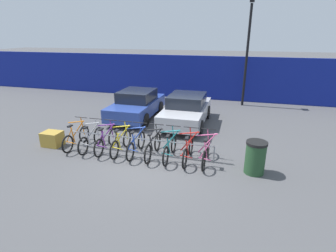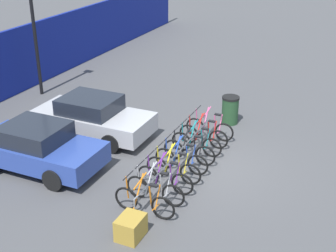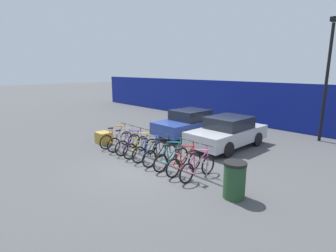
# 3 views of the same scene
# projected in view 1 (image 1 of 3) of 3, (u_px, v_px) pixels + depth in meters

# --- Properties ---
(ground_plane) EXTENTS (120.00, 120.00, 0.00)m
(ground_plane) POSITION_uv_depth(u_px,v_px,m) (148.00, 163.00, 8.68)
(ground_plane) COLOR #4C4C4F
(hoarding_wall) EXTENTS (36.00, 0.16, 2.73)m
(hoarding_wall) POSITION_uv_depth(u_px,v_px,m) (197.00, 77.00, 16.85)
(hoarding_wall) COLOR navy
(hoarding_wall) RESTS_ON ground
(bike_rack) EXTENTS (5.41, 0.04, 0.57)m
(bike_rack) POSITION_uv_depth(u_px,v_px,m) (138.00, 140.00, 9.27)
(bike_rack) COLOR gray
(bike_rack) RESTS_ON ground
(bicycle_orange) EXTENTS (0.68, 1.71, 1.05)m
(bicycle_orange) POSITION_uv_depth(u_px,v_px,m) (76.00, 138.00, 9.79)
(bicycle_orange) COLOR black
(bicycle_orange) RESTS_ON ground
(bicycle_silver) EXTENTS (0.68, 1.71, 1.05)m
(bicycle_silver) POSITION_uv_depth(u_px,v_px,m) (91.00, 139.00, 9.63)
(bicycle_silver) COLOR black
(bicycle_silver) RESTS_ON ground
(bicycle_purple) EXTENTS (0.68, 1.71, 1.05)m
(bicycle_purple) POSITION_uv_depth(u_px,v_px,m) (106.00, 141.00, 9.48)
(bicycle_purple) COLOR black
(bicycle_purple) RESTS_ON ground
(bicycle_yellow) EXTENTS (0.68, 1.71, 1.05)m
(bicycle_yellow) POSITION_uv_depth(u_px,v_px,m) (121.00, 143.00, 9.33)
(bicycle_yellow) COLOR black
(bicycle_yellow) RESTS_ON ground
(bicycle_blue) EXTENTS (0.68, 1.71, 1.05)m
(bicycle_blue) POSITION_uv_depth(u_px,v_px,m) (136.00, 144.00, 9.19)
(bicycle_blue) COLOR black
(bicycle_blue) RESTS_ON ground
(bicycle_black) EXTENTS (0.68, 1.71, 1.05)m
(bicycle_black) POSITION_uv_depth(u_px,v_px,m) (153.00, 146.00, 9.03)
(bicycle_black) COLOR black
(bicycle_black) RESTS_ON ground
(bicycle_teal) EXTENTS (0.68, 1.71, 1.05)m
(bicycle_teal) POSITION_uv_depth(u_px,v_px,m) (170.00, 148.00, 8.88)
(bicycle_teal) COLOR black
(bicycle_teal) RESTS_ON ground
(bicycle_red) EXTENTS (0.68, 1.71, 1.05)m
(bicycle_red) POSITION_uv_depth(u_px,v_px,m) (188.00, 150.00, 8.72)
(bicycle_red) COLOR black
(bicycle_red) RESTS_ON ground
(bicycle_pink) EXTENTS (0.68, 1.71, 1.05)m
(bicycle_pink) POSITION_uv_depth(u_px,v_px,m) (206.00, 153.00, 8.57)
(bicycle_pink) COLOR black
(bicycle_pink) RESTS_ON ground
(car_blue) EXTENTS (1.91, 3.91, 1.40)m
(car_blue) POSITION_uv_depth(u_px,v_px,m) (137.00, 105.00, 13.09)
(car_blue) COLOR #2D479E
(car_blue) RESTS_ON ground
(car_silver) EXTENTS (1.91, 4.07, 1.40)m
(car_silver) POSITION_uv_depth(u_px,v_px,m) (186.00, 110.00, 12.21)
(car_silver) COLOR #B7B7BC
(car_silver) RESTS_ON ground
(lamp_post) EXTENTS (0.24, 0.44, 5.81)m
(lamp_post) POSITION_uv_depth(u_px,v_px,m) (248.00, 48.00, 14.57)
(lamp_post) COLOR black
(lamp_post) RESTS_ON ground
(trash_bin) EXTENTS (0.63, 0.63, 1.03)m
(trash_bin) POSITION_uv_depth(u_px,v_px,m) (255.00, 157.00, 7.92)
(trash_bin) COLOR #234728
(trash_bin) RESTS_ON ground
(cargo_crate) EXTENTS (0.70, 0.56, 0.55)m
(cargo_crate) POSITION_uv_depth(u_px,v_px,m) (52.00, 139.00, 9.95)
(cargo_crate) COLOR #B28C33
(cargo_crate) RESTS_ON ground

